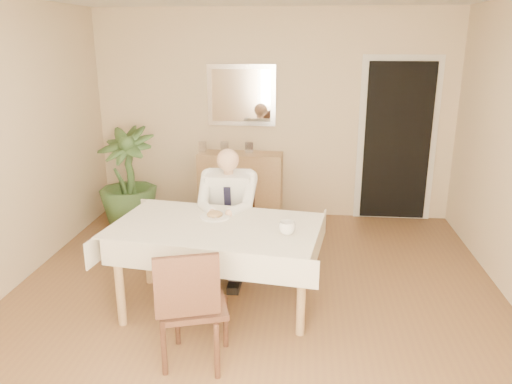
# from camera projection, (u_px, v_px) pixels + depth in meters

# --- Properties ---
(room) EXTENTS (5.00, 5.02, 2.60)m
(room) POSITION_uv_depth(u_px,v_px,m) (252.00, 162.00, 3.91)
(room) COLOR brown
(room) RESTS_ON ground
(window) EXTENTS (1.34, 0.04, 1.44)m
(window) POSITION_uv_depth(u_px,v_px,m) (164.00, 307.00, 1.51)
(window) COLOR silver
(window) RESTS_ON room
(doorway) EXTENTS (0.96, 0.07, 2.10)m
(doorway) POSITION_uv_depth(u_px,v_px,m) (397.00, 142.00, 6.19)
(doorway) COLOR silver
(doorway) RESTS_ON ground
(mirror) EXTENTS (0.86, 0.04, 0.76)m
(mirror) POSITION_uv_depth(u_px,v_px,m) (241.00, 95.00, 6.22)
(mirror) COLOR silver
(mirror) RESTS_ON room
(dining_table) EXTENTS (1.85, 1.25, 0.75)m
(dining_table) POSITION_uv_depth(u_px,v_px,m) (216.00, 234.00, 4.15)
(dining_table) COLOR tan
(dining_table) RESTS_ON ground
(chair_far) EXTENTS (0.48, 0.48, 0.95)m
(chair_far) POSITION_uv_depth(u_px,v_px,m) (232.00, 214.00, 5.04)
(chair_far) COLOR #3D2418
(chair_far) RESTS_ON ground
(chair_near) EXTENTS (0.54, 0.55, 0.91)m
(chair_near) POSITION_uv_depth(u_px,v_px,m) (192.00, 302.00, 3.39)
(chair_near) COLOR #3D2418
(chair_near) RESTS_ON ground
(seated_man) EXTENTS (0.48, 0.72, 1.24)m
(seated_man) POSITION_uv_depth(u_px,v_px,m) (227.00, 209.00, 4.71)
(seated_man) COLOR white
(seated_man) RESTS_ON ground
(plate) EXTENTS (0.26, 0.26, 0.02)m
(plate) POSITION_uv_depth(u_px,v_px,m) (215.00, 217.00, 4.29)
(plate) COLOR white
(plate) RESTS_ON dining_table
(food) EXTENTS (0.14, 0.14, 0.06)m
(food) POSITION_uv_depth(u_px,v_px,m) (215.00, 214.00, 4.29)
(food) COLOR olive
(food) RESTS_ON dining_table
(knife) EXTENTS (0.01, 0.13, 0.01)m
(knife) POSITION_uv_depth(u_px,v_px,m) (218.00, 217.00, 4.23)
(knife) COLOR silver
(knife) RESTS_ON dining_table
(fork) EXTENTS (0.01, 0.13, 0.01)m
(fork) POSITION_uv_depth(u_px,v_px,m) (209.00, 217.00, 4.24)
(fork) COLOR silver
(fork) RESTS_ON dining_table
(coffee_mug) EXTENTS (0.15, 0.15, 0.10)m
(coffee_mug) POSITION_uv_depth(u_px,v_px,m) (287.00, 228.00, 3.92)
(coffee_mug) COLOR white
(coffee_mug) RESTS_ON dining_table
(sideboard) EXTENTS (1.07, 0.39, 0.85)m
(sideboard) POSITION_uv_depth(u_px,v_px,m) (241.00, 185.00, 6.41)
(sideboard) COLOR tan
(sideboard) RESTS_ON ground
(photo_frame_left) EXTENTS (0.10, 0.02, 0.14)m
(photo_frame_left) POSITION_uv_depth(u_px,v_px,m) (202.00, 147.00, 6.31)
(photo_frame_left) COLOR silver
(photo_frame_left) RESTS_ON sideboard
(photo_frame_center) EXTENTS (0.10, 0.02, 0.14)m
(photo_frame_center) POSITION_uv_depth(u_px,v_px,m) (225.00, 147.00, 6.30)
(photo_frame_center) COLOR silver
(photo_frame_center) RESTS_ON sideboard
(photo_frame_right) EXTENTS (0.10, 0.02, 0.14)m
(photo_frame_right) POSITION_uv_depth(u_px,v_px,m) (249.00, 148.00, 6.27)
(photo_frame_right) COLOR silver
(photo_frame_right) RESTS_ON sideboard
(potted_palm) EXTENTS (0.82, 0.82, 1.23)m
(potted_palm) POSITION_uv_depth(u_px,v_px,m) (128.00, 179.00, 6.00)
(potted_palm) COLOR #335126
(potted_palm) RESTS_ON ground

